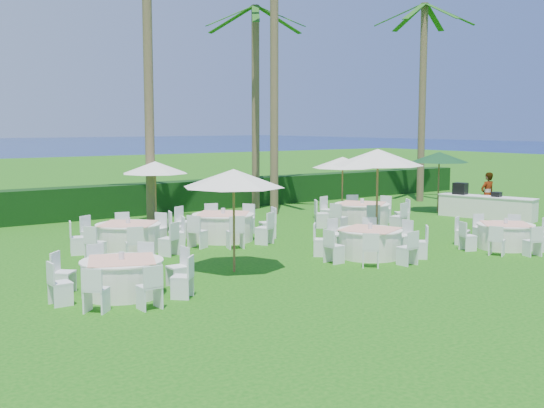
# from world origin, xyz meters

# --- Properties ---
(ground) EXTENTS (120.00, 120.00, 0.00)m
(ground) POSITION_xyz_m (0.00, 0.00, 0.00)
(ground) COLOR #13550E
(ground) RESTS_ON ground
(hedge) EXTENTS (34.00, 1.00, 1.20)m
(hedge) POSITION_xyz_m (0.00, 12.00, 0.60)
(hedge) COLOR black
(hedge) RESTS_ON ground
(banquet_table_a) EXTENTS (2.95, 2.95, 0.90)m
(banquet_table_a) POSITION_xyz_m (-6.16, 0.46, 0.39)
(banquet_table_a) COLOR white
(banquet_table_a) RESTS_ON ground
(banquet_table_b) EXTENTS (2.98, 2.98, 0.91)m
(banquet_table_b) POSITION_xyz_m (0.80, 0.50, 0.40)
(banquet_table_b) COLOR white
(banquet_table_b) RESTS_ON ground
(banquet_table_c) EXTENTS (2.74, 2.74, 0.86)m
(banquet_table_c) POSITION_xyz_m (4.82, -0.77, 0.37)
(banquet_table_c) COLOR white
(banquet_table_c) RESTS_ON ground
(banquet_table_d) EXTENTS (3.09, 3.09, 0.94)m
(banquet_table_d) POSITION_xyz_m (-4.09, 4.93, 0.41)
(banquet_table_d) COLOR white
(banquet_table_d) RESTS_ON ground
(banquet_table_e) EXTENTS (3.23, 3.23, 0.98)m
(banquet_table_e) POSITION_xyz_m (-1.02, 4.95, 0.43)
(banquet_table_e) COLOR white
(banquet_table_e) RESTS_ON ground
(banquet_table_f) EXTENTS (3.23, 3.23, 0.98)m
(banquet_table_f) POSITION_xyz_m (4.25, 4.54, 0.43)
(banquet_table_f) COLOR white
(banquet_table_f) RESTS_ON ground
(umbrella_a) EXTENTS (2.43, 2.43, 2.45)m
(umbrella_a) POSITION_xyz_m (-3.09, 1.03, 2.23)
(umbrella_a) COLOR brown
(umbrella_a) RESTS_ON ground
(umbrella_b) EXTENTS (2.64, 2.64, 2.78)m
(umbrella_b) POSITION_xyz_m (2.42, 1.94, 2.53)
(umbrella_b) COLOR brown
(umbrella_b) RESTS_ON ground
(umbrella_c) EXTENTS (2.19, 2.19, 2.29)m
(umbrella_c) POSITION_xyz_m (-1.84, 7.87, 2.09)
(umbrella_c) COLOR brown
(umbrella_c) RESTS_ON ground
(umbrella_d) EXTENTS (2.20, 2.20, 2.32)m
(umbrella_d) POSITION_xyz_m (4.79, 6.19, 2.11)
(umbrella_d) COLOR brown
(umbrella_d) RESTS_ON ground
(umbrella_green) EXTENTS (2.33, 2.33, 2.40)m
(umbrella_green) POSITION_xyz_m (9.47, 5.75, 2.19)
(umbrella_green) COLOR brown
(umbrella_green) RESTS_ON ground
(buffet_table) EXTENTS (1.70, 3.65, 1.27)m
(buffet_table) POSITION_xyz_m (9.51, 3.48, 0.45)
(buffet_table) COLOR white
(buffet_table) RESTS_ON ground
(staff_person) EXTENTS (0.66, 0.47, 1.69)m
(staff_person) POSITION_xyz_m (9.93, 3.75, 0.84)
(staff_person) COLOR gray
(staff_person) RESTS_ON ground
(palm_b) EXTENTS (4.19, 4.39, 9.22)m
(palm_b) POSITION_xyz_m (-1.54, 8.86, 5.07)
(palm_b) COLOR brown
(palm_b) RESTS_ON ground
(palm_c) EXTENTS (4.14, 4.40, 9.93)m
(palm_c) POSITION_xyz_m (3.78, 9.04, 5.43)
(palm_c) COLOR brown
(palm_c) RESTS_ON ground
(palm_d) EXTENTS (4.41, 4.05, 8.28)m
(palm_d) POSITION_xyz_m (4.20, 10.96, 4.59)
(palm_d) COLOR brown
(palm_d) RESTS_ON ground
(palm_e) EXTENTS (4.20, 4.39, 8.83)m
(palm_e) POSITION_xyz_m (11.78, 8.83, 4.87)
(palm_e) COLOR brown
(palm_e) RESTS_ON ground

